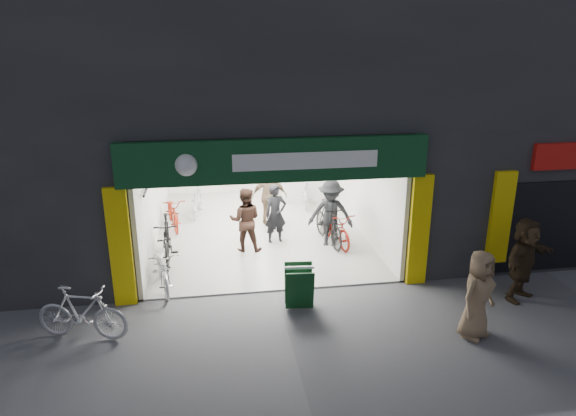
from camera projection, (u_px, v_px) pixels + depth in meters
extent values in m
plane|color=#56565B|center=(276.00, 292.00, 11.53)|extent=(60.00, 60.00, 0.00)
cube|color=#232326|center=(286.00, 26.00, 14.55)|extent=(16.00, 10.00, 4.50)
cube|color=#232326|center=(65.00, 171.00, 14.86)|extent=(5.00, 10.00, 3.50)
cube|color=#232326|center=(439.00, 158.00, 16.55)|extent=(6.00, 10.00, 3.50)
cube|color=#9E9E99|center=(259.00, 229.00, 15.28)|extent=(6.00, 8.00, 0.04)
cube|color=silver|center=(246.00, 149.00, 18.62)|extent=(6.00, 0.20, 3.20)
cube|color=silver|center=(153.00, 182.00, 14.35)|extent=(0.10, 8.00, 3.20)
cube|color=silver|center=(356.00, 173.00, 15.21)|extent=(0.10, 8.00, 3.20)
cube|color=white|center=(256.00, 120.00, 14.26)|extent=(6.00, 8.00, 0.10)
cube|color=black|center=(275.00, 144.00, 10.57)|extent=(6.00, 0.30, 0.30)
cube|color=#0B3412|center=(276.00, 160.00, 10.46)|extent=(6.40, 0.25, 0.90)
cube|color=white|center=(306.00, 161.00, 10.42)|extent=(3.00, 0.02, 0.35)
cube|color=yellow|center=(120.00, 248.00, 10.59)|extent=(0.45, 0.12, 2.60)
cube|color=yellow|center=(419.00, 231.00, 11.54)|extent=(0.45, 0.12, 2.60)
cube|color=yellow|center=(501.00, 218.00, 11.76)|extent=(0.50, 0.12, 2.20)
cube|color=red|center=(574.00, 156.00, 11.56)|extent=(2.00, 0.12, 0.60)
cube|color=black|center=(549.00, 226.00, 12.09)|extent=(3.00, 0.06, 2.20)
cylinder|color=black|center=(154.00, 169.00, 13.65)|extent=(0.06, 5.00, 0.06)
cube|color=silver|center=(303.00, 188.00, 17.73)|extent=(1.40, 0.60, 1.00)
cube|color=white|center=(268.00, 142.00, 11.66)|extent=(1.30, 0.35, 0.04)
cube|color=white|center=(260.00, 129.00, 13.34)|extent=(1.30, 0.35, 0.04)
cube|color=white|center=(254.00, 118.00, 15.03)|extent=(1.30, 0.35, 0.04)
cube|color=white|center=(249.00, 110.00, 16.72)|extent=(1.30, 0.35, 0.04)
imported|color=#B6B6BB|center=(163.00, 268.00, 11.57)|extent=(1.00, 1.98, 0.99)
imported|color=black|center=(167.00, 240.00, 12.89)|extent=(0.65, 1.99, 1.18)
imported|color=maroon|center=(173.00, 212.00, 15.31)|extent=(0.99, 1.93, 0.97)
imported|color=#B3B3B8|center=(197.00, 200.00, 16.34)|extent=(0.68, 1.71, 1.00)
imported|color=black|center=(329.00, 223.00, 14.06)|extent=(0.80, 2.02, 1.18)
imported|color=maroon|center=(336.00, 227.00, 14.07)|extent=(0.93, 1.92, 0.97)
imported|color=#A6A6AB|center=(305.00, 190.00, 17.26)|extent=(0.79, 1.92, 1.12)
imported|color=silver|center=(82.00, 313.00, 9.59)|extent=(1.86, 0.98, 1.07)
imported|color=black|center=(276.00, 214.00, 14.02)|extent=(0.69, 0.53, 1.68)
imported|color=#321E17|center=(245.00, 220.00, 13.46)|extent=(0.94, 0.79, 1.75)
imported|color=black|center=(331.00, 214.00, 13.76)|extent=(1.36, 1.03, 1.86)
imported|color=#80654A|center=(269.00, 196.00, 15.38)|extent=(1.10, 0.54, 1.81)
imported|color=#7F664A|center=(478.00, 295.00, 9.56)|extent=(1.02, 0.91, 1.74)
imported|color=#342717|center=(524.00, 259.00, 10.95)|extent=(1.75, 1.36, 1.85)
cube|color=#0D3617|center=(300.00, 291.00, 10.53)|extent=(0.61, 0.28, 0.89)
cube|color=#0D3617|center=(298.00, 283.00, 10.90)|extent=(0.61, 0.28, 0.89)
cube|color=white|center=(299.00, 268.00, 10.58)|extent=(0.62, 0.11, 0.05)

